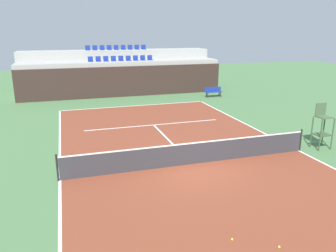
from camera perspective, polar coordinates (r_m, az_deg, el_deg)
The scene contains 17 objects.
ground_plane at distance 14.39m, azimuth 4.22°, elevation -6.56°, with size 80.00×80.00×0.00m, color #477042.
court_surface at distance 14.39m, azimuth 4.22°, elevation -6.54°, with size 11.00×24.00×0.01m, color brown.
baseline_far at distance 25.37m, azimuth -5.75°, elevation 3.48°, with size 11.00×0.10×0.00m, color white.
sideline_left at distance 13.50m, azimuth -18.11°, elevation -8.89°, with size 0.10×24.00×0.00m, color white.
sideline_right at distance 17.05m, azimuth 21.55°, elevation -3.96°, with size 0.10×24.00×0.00m, color white.
service_line_far at distance 20.13m, azimuth -2.48°, elevation 0.19°, with size 8.26×0.10×0.00m, color white.
centre_service_line at distance 17.20m, azimuth 0.30°, elevation -2.61°, with size 0.10×6.40×0.00m, color white.
back_wall at distance 28.98m, azimuth -7.46°, elevation 7.58°, with size 17.61×0.30×2.58m, color #33231E.
stands_tier_lower at distance 30.28m, azimuth -7.93°, elevation 8.26°, with size 17.61×2.40×2.94m, color #9E9E99.
stands_tier_upper at distance 32.58m, azimuth -8.69°, elevation 9.52°, with size 17.61×2.40×3.77m, color #9E9E99.
seating_row_lower at distance 30.20m, azimuth -8.08°, elevation 11.28°, with size 5.74×0.44×0.44m.
seating_row_upper at distance 32.51m, azimuth -8.87°, elevation 13.05°, with size 5.74×0.44×0.44m.
tennis_net at distance 14.20m, azimuth 4.26°, elevation -4.67°, with size 11.08×0.08×1.07m.
umpire_chair at distance 17.56m, azimuth 25.02°, elevation 0.23°, with size 0.76×0.66×2.20m.
player_bench at distance 28.90m, azimuth 7.80°, elevation 5.96°, with size 1.50×0.40×0.85m.
tennis_ball_0 at distance 9.73m, azimuth 10.99°, elevation -18.62°, with size 0.07×0.07×0.07m, color #CCE033.
tennis_ball_1 at distance 9.76m, azimuth 18.60°, elevation -19.12°, with size 0.07×0.07×0.07m, color #CCE033.
Camera 1 is at (-4.98, -12.31, 5.55)m, focal length 35.41 mm.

